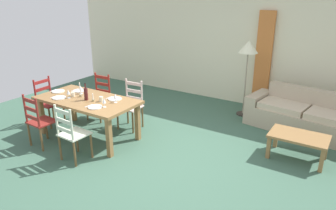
# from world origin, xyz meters

# --- Properties ---
(ground_plane) EXTENTS (9.60, 9.60, 0.02)m
(ground_plane) POSITION_xyz_m (0.00, 0.00, -0.01)
(ground_plane) COLOR #3B5F4C
(wall_far) EXTENTS (9.60, 0.16, 2.70)m
(wall_far) POSITION_xyz_m (0.00, 3.30, 1.35)
(wall_far) COLOR beige
(wall_far) RESTS_ON ground_plane
(curtain_panel_left) EXTENTS (0.35, 0.08, 2.20)m
(curtain_panel_left) POSITION_xyz_m (0.63, 3.16, 1.10)
(curtain_panel_left) COLOR #C77134
(curtain_panel_left) RESTS_ON ground_plane
(dining_table) EXTENTS (1.90, 0.96, 0.75)m
(dining_table) POSITION_xyz_m (-1.59, -0.10, 0.66)
(dining_table) COLOR olive
(dining_table) RESTS_ON ground_plane
(dining_chair_near_left) EXTENTS (0.44, 0.42, 0.96)m
(dining_chair_near_left) POSITION_xyz_m (-2.02, -0.83, 0.48)
(dining_chair_near_left) COLOR maroon
(dining_chair_near_left) RESTS_ON ground_plane
(dining_chair_near_right) EXTENTS (0.44, 0.42, 0.96)m
(dining_chair_near_right) POSITION_xyz_m (-1.16, -0.88, 0.48)
(dining_chair_near_right) COLOR beige
(dining_chair_near_right) RESTS_ON ground_plane
(dining_chair_far_left) EXTENTS (0.44, 0.42, 0.96)m
(dining_chair_far_left) POSITION_xyz_m (-2.05, 0.68, 0.48)
(dining_chair_far_left) COLOR maroon
(dining_chair_far_left) RESTS_ON ground_plane
(dining_chair_far_right) EXTENTS (0.45, 0.43, 0.96)m
(dining_chair_far_right) POSITION_xyz_m (-1.18, 0.66, 0.48)
(dining_chair_far_right) COLOR beige
(dining_chair_far_right) RESTS_ON ground_plane
(dining_chair_head_west) EXTENTS (0.41, 0.43, 0.96)m
(dining_chair_head_west) POSITION_xyz_m (-2.72, -0.10, 0.48)
(dining_chair_head_west) COLOR maroon
(dining_chair_head_west) RESTS_ON ground_plane
(dinner_plate_near_left) EXTENTS (0.24, 0.24, 0.02)m
(dinner_plate_near_left) POSITION_xyz_m (-2.04, -0.35, 0.76)
(dinner_plate_near_left) COLOR white
(dinner_plate_near_left) RESTS_ON dining_table
(fork_near_left) EXTENTS (0.02, 0.17, 0.01)m
(fork_near_left) POSITION_xyz_m (-2.19, -0.35, 0.75)
(fork_near_left) COLOR silver
(fork_near_left) RESTS_ON dining_table
(dinner_plate_near_right) EXTENTS (0.24, 0.24, 0.02)m
(dinner_plate_near_right) POSITION_xyz_m (-1.14, -0.35, 0.76)
(dinner_plate_near_right) COLOR white
(dinner_plate_near_right) RESTS_ON dining_table
(fork_near_right) EXTENTS (0.03, 0.17, 0.01)m
(fork_near_right) POSITION_xyz_m (-1.29, -0.35, 0.75)
(fork_near_right) COLOR silver
(fork_near_right) RESTS_ON dining_table
(dinner_plate_far_left) EXTENTS (0.24, 0.24, 0.02)m
(dinner_plate_far_left) POSITION_xyz_m (-2.04, 0.15, 0.76)
(dinner_plate_far_left) COLOR white
(dinner_plate_far_left) RESTS_ON dining_table
(fork_far_left) EXTENTS (0.03, 0.17, 0.01)m
(fork_far_left) POSITION_xyz_m (-2.19, 0.15, 0.75)
(fork_far_left) COLOR silver
(fork_far_left) RESTS_ON dining_table
(dinner_plate_far_right) EXTENTS (0.24, 0.24, 0.02)m
(dinner_plate_far_right) POSITION_xyz_m (-1.14, 0.15, 0.76)
(dinner_plate_far_right) COLOR white
(dinner_plate_far_right) RESTS_ON dining_table
(fork_far_right) EXTENTS (0.02, 0.17, 0.01)m
(fork_far_right) POSITION_xyz_m (-1.29, 0.15, 0.75)
(fork_far_right) COLOR silver
(fork_far_right) RESTS_ON dining_table
(dinner_plate_head_west) EXTENTS (0.24, 0.24, 0.02)m
(dinner_plate_head_west) POSITION_xyz_m (-2.37, -0.10, 0.76)
(dinner_plate_head_west) COLOR white
(dinner_plate_head_west) RESTS_ON dining_table
(fork_head_west) EXTENTS (0.02, 0.17, 0.01)m
(fork_head_west) POSITION_xyz_m (-2.52, -0.10, 0.75)
(fork_head_west) COLOR silver
(fork_head_west) RESTS_ON dining_table
(wine_bottle) EXTENTS (0.07, 0.07, 0.32)m
(wine_bottle) POSITION_xyz_m (-1.55, -0.15, 0.87)
(wine_bottle) COLOR #471919
(wine_bottle) RESTS_ON dining_table
(wine_glass_near_left) EXTENTS (0.06, 0.06, 0.16)m
(wine_glass_near_left) POSITION_xyz_m (-1.89, -0.24, 0.86)
(wine_glass_near_left) COLOR white
(wine_glass_near_left) RESTS_ON dining_table
(wine_glass_near_right) EXTENTS (0.06, 0.06, 0.16)m
(wine_glass_near_right) POSITION_xyz_m (-1.02, -0.25, 0.86)
(wine_glass_near_right) COLOR white
(wine_glass_near_right) RESTS_ON dining_table
(wine_glass_far_left) EXTENTS (0.06, 0.06, 0.16)m
(wine_glass_far_left) POSITION_xyz_m (-1.89, 0.05, 0.86)
(wine_glass_far_left) COLOR white
(wine_glass_far_left) RESTS_ON dining_table
(wine_glass_far_right) EXTENTS (0.06, 0.06, 0.16)m
(wine_glass_far_right) POSITION_xyz_m (-1.01, 0.03, 0.86)
(wine_glass_far_right) COLOR white
(wine_glass_far_right) RESTS_ON dining_table
(coffee_cup_primary) EXTENTS (0.07, 0.07, 0.09)m
(coffee_cup_primary) POSITION_xyz_m (-1.26, -0.06, 0.80)
(coffee_cup_primary) COLOR beige
(coffee_cup_primary) RESTS_ON dining_table
(coffee_cup_secondary) EXTENTS (0.07, 0.07, 0.09)m
(coffee_cup_secondary) POSITION_xyz_m (-1.89, -0.14, 0.80)
(coffee_cup_secondary) COLOR beige
(coffee_cup_secondary) RESTS_ON dining_table
(candle_tall) EXTENTS (0.05, 0.05, 0.28)m
(candle_tall) POSITION_xyz_m (-1.77, -0.08, 0.83)
(candle_tall) COLOR #998C66
(candle_tall) RESTS_ON dining_table
(candle_short) EXTENTS (0.05, 0.05, 0.15)m
(candle_short) POSITION_xyz_m (-1.39, -0.14, 0.79)
(candle_short) COLOR #998C66
(candle_short) RESTS_ON dining_table
(couch) EXTENTS (2.37, 1.13, 0.80)m
(couch) POSITION_xyz_m (1.84, 2.33, 0.29)
(couch) COLOR tan
(couch) RESTS_ON ground_plane
(coffee_table) EXTENTS (0.90, 0.56, 0.42)m
(coffee_table) POSITION_xyz_m (1.89, 1.11, 0.36)
(coffee_table) COLOR olive
(coffee_table) RESTS_ON ground_plane
(standing_lamp) EXTENTS (0.40, 0.40, 1.64)m
(standing_lamp) POSITION_xyz_m (0.48, 2.51, 1.41)
(standing_lamp) COLOR #332D28
(standing_lamp) RESTS_ON ground_plane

